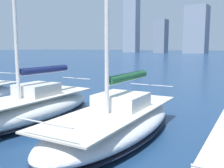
% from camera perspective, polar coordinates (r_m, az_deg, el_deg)
% --- Properties ---
extents(sailboat_forest, '(3.34, 8.54, 10.81)m').
position_cam_1_polar(sailboat_forest, '(10.23, 0.82, -8.07)').
color(sailboat_forest, white).
rests_on(sailboat_forest, ground).
extents(sailboat_navy, '(2.94, 8.14, 9.51)m').
position_cam_1_polar(sailboat_navy, '(12.77, -17.34, -4.93)').
color(sailboat_navy, white).
rests_on(sailboat_navy, ground).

